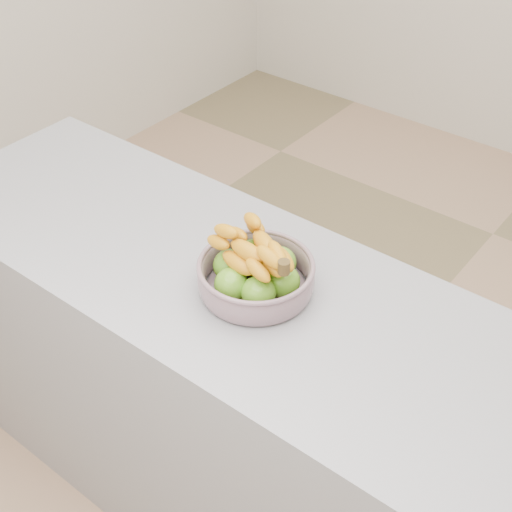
{
  "coord_description": "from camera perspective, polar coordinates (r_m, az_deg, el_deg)",
  "views": [
    {
      "loc": [
        0.77,
        -1.54,
        1.99
      ],
      "look_at": [
        0.01,
        -0.57,
        1.0
      ],
      "focal_mm": 50.0,
      "sensor_mm": 36.0,
      "label": 1
    }
  ],
  "objects": [
    {
      "name": "fruit_bowl",
      "position": [
        1.62,
        -0.01,
        -1.37
      ],
      "size": [
        0.27,
        0.27,
        0.15
      ],
      "rotation": [
        0.0,
        0.0,
        -0.3
      ],
      "color": "#8C97A8",
      "rests_on": "counter"
    },
    {
      "name": "counter",
      "position": [
        1.98,
        -0.17,
        -12.49
      ],
      "size": [
        2.0,
        0.6,
        0.9
      ],
      "primitive_type": "cube",
      "color": "gray",
      "rests_on": "ground"
    },
    {
      "name": "ground",
      "position": [
        2.63,
        7.67,
        -10.99
      ],
      "size": [
        4.0,
        4.0,
        0.0
      ],
      "primitive_type": "plane",
      "color": "#A17F63",
      "rests_on": "ground"
    }
  ]
}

